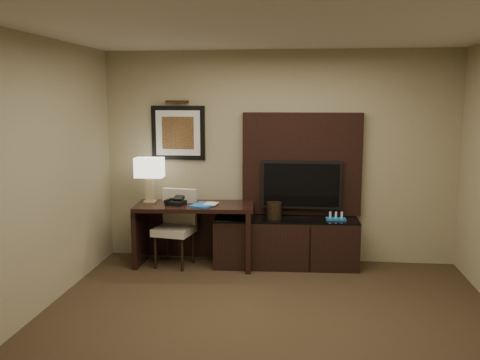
# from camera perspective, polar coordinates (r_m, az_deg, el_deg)

# --- Properties ---
(floor) EXTENTS (4.50, 5.00, 0.01)m
(floor) POSITION_cam_1_polar(r_m,az_deg,el_deg) (4.83, 2.62, -17.14)
(floor) COLOR #302316
(floor) RESTS_ON ground
(ceiling) EXTENTS (4.50, 5.00, 0.01)m
(ceiling) POSITION_cam_1_polar(r_m,az_deg,el_deg) (4.38, 2.88, 16.58)
(ceiling) COLOR silver
(ceiling) RESTS_ON wall_back
(wall_back) EXTENTS (4.50, 0.01, 2.70)m
(wall_back) POSITION_cam_1_polar(r_m,az_deg,el_deg) (6.88, 4.11, 2.47)
(wall_back) COLOR #978D66
(wall_back) RESTS_ON floor
(wall_front) EXTENTS (4.50, 0.01, 2.70)m
(wall_front) POSITION_cam_1_polar(r_m,az_deg,el_deg) (2.00, -2.09, -13.40)
(wall_front) COLOR #978D66
(wall_front) RESTS_ON floor
(wall_left) EXTENTS (0.01, 5.00, 2.70)m
(wall_left) POSITION_cam_1_polar(r_m,az_deg,el_deg) (5.07, -23.52, -0.51)
(wall_left) COLOR #978D66
(wall_left) RESTS_ON floor
(desk) EXTENTS (1.51, 0.75, 0.79)m
(desk) POSITION_cam_1_polar(r_m,az_deg,el_deg) (6.78, -4.83, -5.86)
(desk) COLOR black
(desk) RESTS_ON floor
(credenza) EXTENTS (1.80, 0.58, 0.61)m
(credenza) POSITION_cam_1_polar(r_m,az_deg,el_deg) (6.77, 4.90, -6.63)
(credenza) COLOR black
(credenza) RESTS_ON floor
(tv_wall_panel) EXTENTS (1.50, 0.12, 1.30)m
(tv_wall_panel) POSITION_cam_1_polar(r_m,az_deg,el_deg) (6.82, 6.60, 1.71)
(tv_wall_panel) COLOR black
(tv_wall_panel) RESTS_ON wall_back
(tv) EXTENTS (1.00, 0.08, 0.60)m
(tv) POSITION_cam_1_polar(r_m,az_deg,el_deg) (6.76, 6.56, -0.50)
(tv) COLOR black
(tv) RESTS_ON tv_wall_panel
(artwork) EXTENTS (0.70, 0.04, 0.70)m
(artwork) POSITION_cam_1_polar(r_m,az_deg,el_deg) (7.01, -6.59, 5.02)
(artwork) COLOR black
(artwork) RESTS_ON wall_back
(picture_light) EXTENTS (0.04, 0.04, 0.30)m
(picture_light) POSITION_cam_1_polar(r_m,az_deg,el_deg) (6.96, -6.72, 8.28)
(picture_light) COLOR #3C2913
(picture_light) RESTS_ON wall_back
(desk_chair) EXTENTS (0.53, 0.59, 0.93)m
(desk_chair) POSITION_cam_1_polar(r_m,az_deg,el_deg) (6.77, -7.05, -5.29)
(desk_chair) COLOR beige
(desk_chair) RESTS_ON floor
(table_lamp) EXTENTS (0.37, 0.23, 0.58)m
(table_lamp) POSITION_cam_1_polar(r_m,az_deg,el_deg) (6.86, -9.61, 0.05)
(table_lamp) COLOR tan
(table_lamp) RESTS_ON desk
(desk_phone) EXTENTS (0.25, 0.24, 0.11)m
(desk_phone) POSITION_cam_1_polar(r_m,az_deg,el_deg) (6.68, -6.86, -2.20)
(desk_phone) COLOR black
(desk_phone) RESTS_ON desk
(blue_folder) EXTENTS (0.32, 0.37, 0.02)m
(blue_folder) POSITION_cam_1_polar(r_m,az_deg,el_deg) (6.60, -3.91, -2.67)
(blue_folder) COLOR blue
(blue_folder) RESTS_ON desk
(book) EXTENTS (0.16, 0.04, 0.22)m
(book) POSITION_cam_1_polar(r_m,az_deg,el_deg) (6.64, -3.82, -1.72)
(book) COLOR #BCB894
(book) RESTS_ON desk
(ice_bucket) EXTENTS (0.23, 0.23, 0.21)m
(ice_bucket) POSITION_cam_1_polar(r_m,az_deg,el_deg) (6.65, 3.66, -3.26)
(ice_bucket) COLOR black
(ice_bucket) RESTS_ON credenza
(minibar_tray) EXTENTS (0.25, 0.15, 0.09)m
(minibar_tray) POSITION_cam_1_polar(r_m,az_deg,el_deg) (6.70, 10.20, -3.83)
(minibar_tray) COLOR #1960A6
(minibar_tray) RESTS_ON credenza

